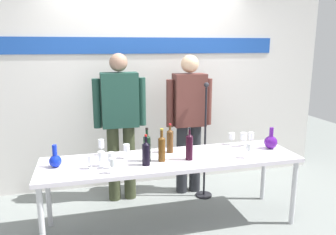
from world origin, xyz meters
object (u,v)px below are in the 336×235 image
(wine_glass_left_4, at_px, (101,144))
(wine_bottle_1, at_px, (170,140))
(decanter_blue_right, at_px, (271,142))
(wine_bottle_3, at_px, (146,153))
(display_table, at_px, (172,163))
(wine_glass_left_5, at_px, (101,156))
(wine_glass_left_2, at_px, (90,160))
(wine_glass_right_1, at_px, (244,137))
(wine_glass_left_3, at_px, (111,157))
(presenter_right, at_px, (189,116))
(wine_bottle_0, at_px, (189,146))
(wine_glass_left_1, at_px, (113,162))
(presenter_left, at_px, (120,118))
(wine_bottle_4, at_px, (147,147))
(wine_bottle_2, at_px, (162,147))
(wine_glass_right_0, at_px, (249,147))
(wine_glass_right_3, at_px, (251,136))
(decanter_blue_left, at_px, (55,160))
(wine_glass_right_2, at_px, (232,136))
(microphone_stand, at_px, (205,160))
(wine_glass_left_0, at_px, (127,148))

(wine_glass_left_4, bearing_deg, wine_bottle_1, -7.76)
(decanter_blue_right, distance_m, wine_bottle_3, 1.42)
(display_table, height_order, wine_glass_left_5, wine_glass_left_5)
(decanter_blue_right, distance_m, wine_glass_left_2, 1.92)
(wine_glass_right_1, bearing_deg, wine_glass_left_3, -167.97)
(presenter_right, bearing_deg, wine_bottle_0, -107.92)
(wine_bottle_1, bearing_deg, wine_glass_left_1, -145.41)
(presenter_left, xyz_separation_m, wine_bottle_4, (0.17, -0.76, -0.13))
(wine_glass_left_1, height_order, wine_glass_left_2, wine_glass_left_1)
(wine_bottle_2, distance_m, wine_glass_left_3, 0.50)
(wine_glass_right_0, xyz_separation_m, wine_glass_right_3, (0.23, 0.37, 0.00))
(presenter_left, bearing_deg, wine_glass_right_1, -23.49)
(decanter_blue_left, relative_size, wine_glass_right_1, 1.36)
(decanter_blue_left, xyz_separation_m, wine_glass_left_3, (0.50, -0.17, 0.04))
(wine_bottle_4, xyz_separation_m, wine_glass_right_2, (1.03, 0.30, -0.05))
(wine_glass_left_2, distance_m, wine_glass_right_3, 1.78)
(decanter_blue_left, distance_m, presenter_right, 1.69)
(wine_glass_right_2, bearing_deg, wine_glass_left_4, -179.87)
(decanter_blue_left, distance_m, wine_glass_right_0, 1.86)
(decanter_blue_right, bearing_deg, presenter_left, 155.40)
(presenter_left, bearing_deg, wine_glass_right_0, -38.71)
(wine_glass_left_3, bearing_deg, presenter_left, 77.98)
(decanter_blue_left, bearing_deg, wine_glass_right_3, 4.09)
(wine_glass_left_2, bearing_deg, display_table, 6.92)
(wine_glass_left_1, relative_size, wine_glass_right_0, 0.93)
(wine_bottle_2, relative_size, wine_bottle_4, 0.99)
(presenter_left, xyz_separation_m, microphone_stand, (0.98, -0.19, -0.54))
(presenter_left, xyz_separation_m, wine_glass_left_5, (-0.27, -0.80, -0.18))
(wine_bottle_4, bearing_deg, wine_glass_right_0, -9.65)
(wine_bottle_0, xyz_separation_m, microphone_stand, (0.41, 0.63, -0.40))
(decanter_blue_right, height_order, wine_bottle_2, wine_bottle_2)
(decanter_blue_left, xyz_separation_m, wine_bottle_2, (0.99, -0.09, 0.07))
(wine_glass_right_1, relative_size, wine_glass_right_2, 1.16)
(presenter_right, xyz_separation_m, wine_glass_left_3, (-1.03, -0.88, -0.14))
(wine_glass_right_1, bearing_deg, decanter_blue_right, -30.04)
(wine_glass_left_2, bearing_deg, wine_bottle_3, -3.66)
(wine_bottle_3, bearing_deg, wine_glass_left_1, -158.11)
(wine_bottle_1, xyz_separation_m, wine_glass_left_0, (-0.47, -0.07, -0.03))
(wine_glass_left_0, bearing_deg, wine_glass_right_3, 3.08)
(presenter_right, distance_m, wine_glass_left_1, 1.44)
(wine_bottle_0, height_order, wine_bottle_2, wine_bottle_2)
(wine_bottle_1, distance_m, wine_glass_right_3, 0.94)
(wine_glass_right_0, bearing_deg, decanter_blue_left, 173.13)
(wine_bottle_0, bearing_deg, wine_glass_left_1, -167.26)
(wine_bottle_3, relative_size, wine_glass_right_3, 1.91)
(display_table, distance_m, microphone_stand, 0.81)
(wine_bottle_4, xyz_separation_m, wine_glass_right_3, (1.22, 0.20, -0.03))
(wine_bottle_4, relative_size, microphone_stand, 0.23)
(decanter_blue_left, height_order, wine_bottle_1, wine_bottle_1)
(wine_glass_left_0, bearing_deg, decanter_blue_right, -2.66)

